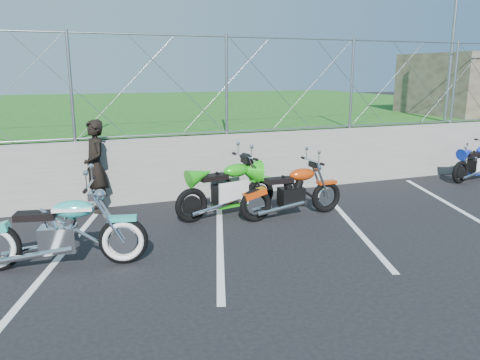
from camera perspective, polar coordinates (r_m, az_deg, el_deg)
name	(u,v)px	position (r m, az deg, el deg)	size (l,w,h in m)	color
ground	(242,261)	(6.62, 0.30, -9.79)	(90.00, 90.00, 0.00)	black
retaining_wall	(181,168)	(9.64, -7.21, 1.48)	(30.00, 0.22, 1.30)	slate
grass_field	(121,121)	(19.41, -14.32, 7.01)	(30.00, 20.00, 1.30)	#1B5416
chain_link_fence	(179,86)	(9.45, -7.50, 11.33)	(28.00, 0.03, 2.00)	gray
sign_pole	(450,62)	(13.43, 24.27, 12.95)	(0.08, 0.08, 3.00)	gray
parking_lines	(288,228)	(7.93, 5.83, -5.89)	(18.29, 4.31, 0.01)	silver
cruiser_turquoise	(62,235)	(6.68, -20.87, -6.24)	(2.27, 0.74, 1.14)	black
naked_orange	(293,193)	(8.46, 6.54, -1.63)	(2.04, 0.69, 1.02)	black
sportbike_green	(228,191)	(8.48, -1.42, -1.31)	(2.05, 0.73, 1.07)	black
sportbike_blue	(478,164)	(12.64, 27.02, 1.79)	(1.81, 0.64, 0.95)	black
person_standing	(96,166)	(9.03, -17.20, 1.59)	(0.63, 0.41, 1.73)	black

